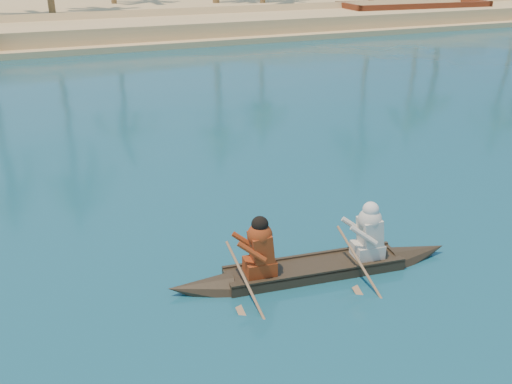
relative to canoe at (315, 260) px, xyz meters
name	(u,v)px	position (x,y,z in m)	size (l,w,h in m)	color
ground	(58,225)	(-4.23, 4.00, -0.29)	(160.00, 160.00, 0.00)	#0D4458
sandy_embankment	(7,9)	(-4.23, 50.89, 0.24)	(150.00, 51.00, 1.50)	#E1B77F
shrub_cluster	(11,19)	(-4.23, 35.50, 0.91)	(100.00, 6.00, 2.40)	#163312
canoe	(315,260)	(0.00, 0.00, 0.00)	(5.57, 1.35, 1.52)	#30251A
barge_right	(413,14)	(25.76, 31.00, 0.41)	(12.30, 4.88, 2.01)	maroon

